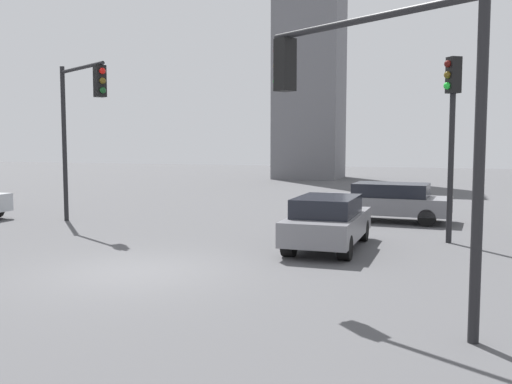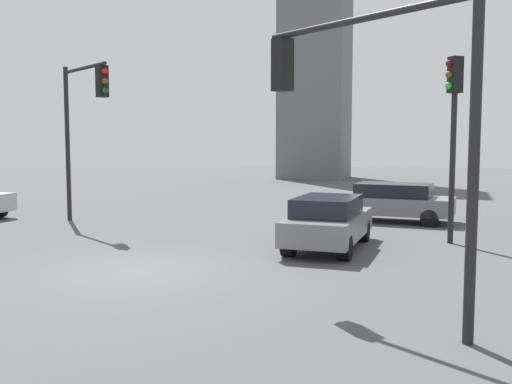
{
  "view_description": "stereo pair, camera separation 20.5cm",
  "coord_description": "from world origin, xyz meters",
  "px_view_note": "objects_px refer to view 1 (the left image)",
  "views": [
    {
      "loc": [
        6.42,
        -11.13,
        2.93
      ],
      "look_at": [
        1.88,
        2.92,
        1.59
      ],
      "focal_mm": 40.33,
      "sensor_mm": 36.0,
      "label": 1
    },
    {
      "loc": [
        6.61,
        -11.07,
        2.93
      ],
      "look_at": [
        1.88,
        2.92,
        1.59
      ],
      "focal_mm": 40.33,
      "sensor_mm": 36.0,
      "label": 2
    }
  ],
  "objects_px": {
    "traffic_light_2": "(368,91)",
    "car_4": "(386,201)",
    "traffic_light_0": "(80,109)",
    "traffic_light_1": "(452,114)",
    "car_1": "(328,221)"
  },
  "relations": [
    {
      "from": "traffic_light_0",
      "to": "traffic_light_1",
      "type": "relative_size",
      "value": 1.06
    },
    {
      "from": "traffic_light_0",
      "to": "car_1",
      "type": "xyz_separation_m",
      "value": [
        8.84,
        -1.67,
        -3.22
      ]
    },
    {
      "from": "traffic_light_0",
      "to": "car_4",
      "type": "relative_size",
      "value": 1.17
    },
    {
      "from": "traffic_light_0",
      "to": "traffic_light_2",
      "type": "height_order",
      "value": "traffic_light_0"
    },
    {
      "from": "traffic_light_1",
      "to": "car_4",
      "type": "distance_m",
      "value": 5.34
    },
    {
      "from": "traffic_light_0",
      "to": "traffic_light_1",
      "type": "bearing_deg",
      "value": 33.32
    },
    {
      "from": "traffic_light_0",
      "to": "traffic_light_2",
      "type": "relative_size",
      "value": 1.06
    },
    {
      "from": "car_1",
      "to": "car_4",
      "type": "distance_m",
      "value": 5.96
    },
    {
      "from": "traffic_light_0",
      "to": "car_4",
      "type": "distance_m",
      "value": 11.19
    },
    {
      "from": "traffic_light_2",
      "to": "car_1",
      "type": "relative_size",
      "value": 1.26
    },
    {
      "from": "car_1",
      "to": "car_4",
      "type": "height_order",
      "value": "car_1"
    },
    {
      "from": "traffic_light_0",
      "to": "car_1",
      "type": "relative_size",
      "value": 1.33
    },
    {
      "from": "traffic_light_2",
      "to": "car_4",
      "type": "distance_m",
      "value": 11.72
    },
    {
      "from": "traffic_light_2",
      "to": "traffic_light_1",
      "type": "bearing_deg",
      "value": -68.43
    },
    {
      "from": "traffic_light_1",
      "to": "car_1",
      "type": "relative_size",
      "value": 1.25
    }
  ]
}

